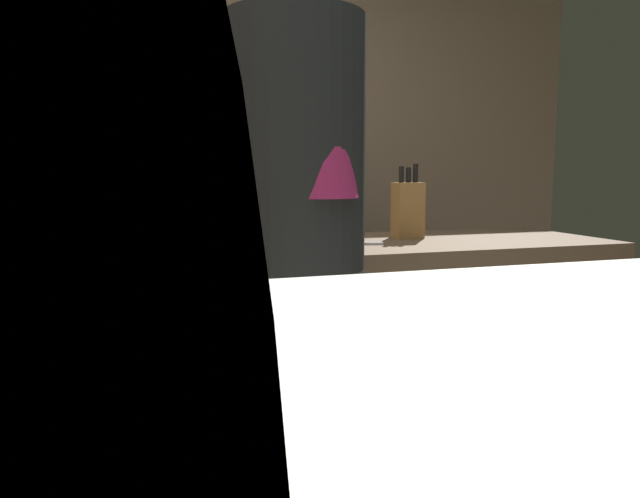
{
  "coord_description": "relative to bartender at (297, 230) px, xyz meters",
  "views": [
    {
      "loc": [
        -0.19,
        -1.26,
        1.14
      ],
      "look_at": [
        -0.03,
        -0.75,
        1.07
      ],
      "focal_mm": 32.31,
      "sensor_mm": 36.0,
      "label": 1
    }
  ],
  "objects": [
    {
      "name": "chefs_knife",
      "position": [
        0.28,
        0.41,
        -0.09
      ],
      "size": [
        0.24,
        0.1,
        0.01
      ],
      "primitive_type": "cube",
      "rotation": [
        0.0,
        0.0,
        -0.3
      ],
      "color": "silver",
      "rests_on": "prep_counter"
    },
    {
      "name": "wall_back",
      "position": [
        -0.18,
        2.1,
        0.35
      ],
      "size": [
        5.2,
        0.1,
        2.7
      ],
      "primitive_type": "cube",
      "color": "gray",
      "rests_on": "ground"
    },
    {
      "name": "bottle_olive_oil",
      "position": [
        0.54,
        1.91,
        0.31
      ],
      "size": [
        0.06,
        0.06,
        0.25
      ],
      "color": "black",
      "rests_on": "back_shelf"
    },
    {
      "name": "mixing_bowl",
      "position": [
        -0.42,
        0.42,
        -0.07
      ],
      "size": [
        0.16,
        0.16,
        0.04
      ],
      "primitive_type": "cylinder",
      "color": "silver",
      "rests_on": "prep_counter"
    },
    {
      "name": "bottle_soy",
      "position": [
        -0.2,
        1.83,
        0.3
      ],
      "size": [
        0.07,
        0.07,
        0.22
      ],
      "color": "#487F33",
      "rests_on": "back_shelf"
    },
    {
      "name": "pint_glass_near",
      "position": [
        -0.38,
        -1.28,
        0.12
      ],
      "size": [
        0.08,
        0.08,
        0.14
      ],
      "color": "#B1651C",
      "rests_on": "bar_counter"
    },
    {
      "name": "bottle_vinegar",
      "position": [
        0.24,
        1.77,
        0.31
      ],
      "size": [
        0.07,
        0.07,
        0.26
      ],
      "color": "black",
      "rests_on": "back_shelf"
    },
    {
      "name": "prep_counter",
      "position": [
        0.17,
        0.46,
        -0.55
      ],
      "size": [
        2.1,
        0.6,
        0.91
      ],
      "primitive_type": "cube",
      "color": "brown",
      "rests_on": "ground"
    },
    {
      "name": "bartender",
      "position": [
        0.0,
        0.0,
        0.0
      ],
      "size": [
        0.5,
        0.56,
        1.73
      ],
      "rotation": [
        0.0,
        0.0,
        1.92
      ],
      "color": "#273336",
      "rests_on": "ground"
    },
    {
      "name": "knife_block",
      "position": [
        0.56,
        0.53,
        0.01
      ],
      "size": [
        0.1,
        0.08,
        0.27
      ],
      "color": "olive",
      "rests_on": "prep_counter"
    },
    {
      "name": "back_shelf",
      "position": [
        0.12,
        1.82,
        -0.39
      ],
      "size": [
        1.0,
        0.36,
        1.21
      ],
      "primitive_type": "cube",
      "color": "#3C3636",
      "rests_on": "ground"
    }
  ]
}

